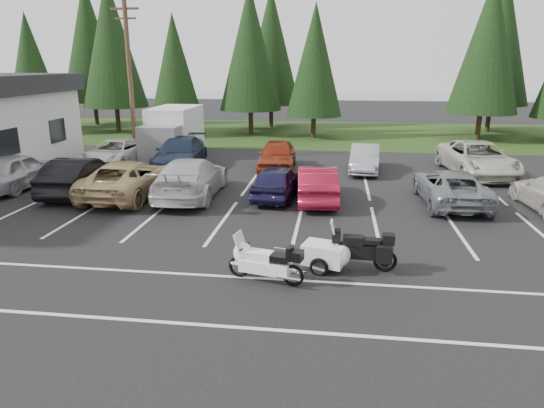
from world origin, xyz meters
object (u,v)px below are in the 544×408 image
(car_near_4, at_px, (277,181))
(car_far_0, at_px, (116,153))
(car_near_1, at_px, (79,176))
(utility_pole, at_px, (130,77))
(car_far_3, at_px, (365,159))
(cargo_trailer, at_px, (324,256))
(car_near_3, at_px, (191,178))
(car_far_1, at_px, (180,153))
(box_truck, at_px, (170,133))
(touring_motorcycle, at_px, (265,259))
(car_far_2, at_px, (277,155))
(car_near_6, at_px, (451,187))
(car_near_2, at_px, (128,179))
(car_near_0, at_px, (17,171))
(car_far_4, at_px, (478,159))
(car_near_5, at_px, (317,183))
(adventure_motorcycle, at_px, (359,246))

(car_near_4, height_order, car_far_0, car_far_0)
(car_near_1, relative_size, car_far_0, 0.96)
(utility_pole, distance_m, car_far_3, 13.97)
(car_far_0, relative_size, cargo_trailer, 3.12)
(car_near_3, distance_m, car_far_1, 6.02)
(car_near_1, bearing_deg, box_truck, -102.49)
(utility_pole, xyz_separation_m, touring_motorcycle, (10.03, -15.65, -4.06))
(touring_motorcycle, bearing_deg, car_far_2, 108.92)
(car_near_6, height_order, car_far_2, car_far_2)
(car_near_2, relative_size, car_far_3, 1.35)
(utility_pole, distance_m, box_truck, 3.85)
(car_near_1, bearing_deg, car_near_3, 177.20)
(car_near_6, relative_size, car_far_0, 0.99)
(car_near_1, distance_m, car_near_4, 8.55)
(car_far_0, height_order, car_far_2, car_far_2)
(car_near_2, height_order, car_far_0, car_near_2)
(car_near_0, bearing_deg, car_far_0, -108.55)
(car_near_1, distance_m, car_far_0, 6.03)
(car_near_1, height_order, car_far_1, car_far_1)
(touring_motorcycle, bearing_deg, car_near_2, 145.99)
(box_truck, height_order, car_near_3, box_truck)
(car_far_1, bearing_deg, touring_motorcycle, -68.78)
(car_far_1, bearing_deg, car_near_6, -27.27)
(car_far_1, height_order, car_far_3, car_far_1)
(car_near_6, relative_size, car_far_4, 0.84)
(utility_pole, xyz_separation_m, car_near_5, (11.00, -7.80, -3.97))
(car_far_4, xyz_separation_m, cargo_trailer, (-7.32, -12.80, -0.45))
(car_far_3, xyz_separation_m, cargo_trailer, (-1.74, -12.82, -0.30))
(car_near_0, relative_size, car_far_2, 1.04)
(car_far_1, bearing_deg, car_near_0, -143.37)
(utility_pole, height_order, car_near_1, utility_pole)
(box_truck, distance_m, car_far_3, 11.52)
(utility_pole, bearing_deg, car_near_5, -35.34)
(car_near_6, distance_m, car_far_0, 17.50)
(car_near_2, height_order, adventure_motorcycle, car_near_2)
(car_near_0, height_order, car_far_0, car_near_0)
(car_near_4, bearing_deg, touring_motorcycle, 99.38)
(car_near_6, bearing_deg, car_far_1, -24.12)
(adventure_motorcycle, bearing_deg, cargo_trailer, -171.97)
(adventure_motorcycle, bearing_deg, car_far_2, 109.49)
(adventure_motorcycle, bearing_deg, car_near_5, 104.66)
(car_near_1, relative_size, car_far_2, 1.05)
(car_near_6, bearing_deg, car_far_4, -115.52)
(car_near_5, relative_size, car_far_0, 0.88)
(utility_pole, distance_m, car_near_1, 8.92)
(utility_pole, height_order, car_far_0, utility_pole)
(car_far_3, bearing_deg, box_truck, 172.71)
(utility_pole, distance_m, car_far_2, 9.77)
(car_far_1, bearing_deg, car_near_5, -41.17)
(car_near_6, bearing_deg, car_near_2, 0.72)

